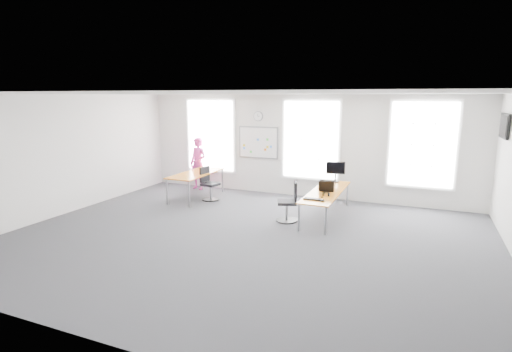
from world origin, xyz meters
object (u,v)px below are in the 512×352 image
at_px(person, 198,163).
at_px(keyboard, 313,199).
at_px(chair_right, 289,204).
at_px(desk_left, 196,175).
at_px(chair_left, 209,185).
at_px(monitor, 336,170).
at_px(desk_right, 326,193).
at_px(headphones, 326,194).

bearing_deg(person, keyboard, -15.75).
bearing_deg(chair_right, desk_left, -129.45).
bearing_deg(chair_right, chair_left, -131.39).
xyz_separation_m(chair_right, person, (-3.75, 2.10, 0.41)).
bearing_deg(chair_left, monitor, -69.11).
distance_m(desk_right, chair_right, 1.00).
distance_m(desk_left, keyboard, 4.07).
height_order(desk_right, keyboard, keyboard).
height_order(headphones, monitor, monitor).
relative_size(desk_right, headphones, 16.50).
xyz_separation_m(person, keyboard, (4.39, -2.37, -0.16)).
distance_m(chair_right, monitor, 2.02).
height_order(desk_left, monitor, monitor).
bearing_deg(chair_right, headphones, 81.64).
relative_size(desk_left, monitor, 3.69).
bearing_deg(monitor, desk_right, -106.33).
height_order(chair_left, person, person).
relative_size(desk_left, keyboard, 5.01).
bearing_deg(headphones, desk_right, 117.23).
xyz_separation_m(person, monitor, (4.47, -0.31, 0.16)).
bearing_deg(desk_left, desk_right, -6.11).
bearing_deg(monitor, chair_right, -128.95).
xyz_separation_m(keyboard, monitor, (0.08, 2.06, 0.33)).
distance_m(keyboard, monitor, 2.09).
xyz_separation_m(chair_right, headphones, (0.83, 0.18, 0.28)).
xyz_separation_m(keyboard, headphones, (0.20, 0.45, 0.03)).
bearing_deg(person, monitor, 8.70).
relative_size(chair_right, keyboard, 2.35).
xyz_separation_m(chair_right, monitor, (0.71, 1.80, 0.57)).
bearing_deg(desk_left, chair_right, -18.62).
height_order(desk_right, headphones, headphones).
relative_size(chair_left, headphones, 5.83).
height_order(desk_right, person, person).
distance_m(desk_left, headphones, 4.14).
relative_size(keyboard, headphones, 2.51).
bearing_deg(keyboard, chair_right, 160.48).
xyz_separation_m(desk_left, headphones, (4.04, -0.90, 0.01)).
relative_size(chair_right, monitor, 1.73).
xyz_separation_m(desk_left, keyboard, (3.85, -1.35, -0.02)).
height_order(chair_right, keyboard, chair_right).
bearing_deg(keyboard, headphones, 69.40).
bearing_deg(chair_right, keyboard, 46.51).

